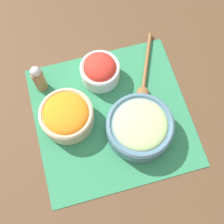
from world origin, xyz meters
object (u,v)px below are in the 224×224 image
at_px(carrot_bowl, 67,115).
at_px(tomato_bowl, 100,70).
at_px(wooden_spoon, 144,81).
at_px(pepper_shaker, 39,78).
at_px(cucumber_bowl, 140,127).

bearing_deg(carrot_bowl, tomato_bowl, 131.95).
distance_m(carrot_bowl, tomato_bowl, 0.18).
relative_size(tomato_bowl, wooden_spoon, 0.50).
distance_m(tomato_bowl, pepper_shaker, 0.19).
bearing_deg(cucumber_bowl, tomato_bowl, -163.11).
xyz_separation_m(carrot_bowl, wooden_spoon, (-0.06, 0.26, -0.03)).
distance_m(carrot_bowl, wooden_spoon, 0.27).
bearing_deg(cucumber_bowl, wooden_spoon, 156.91).
bearing_deg(wooden_spoon, tomato_bowl, -113.37).
bearing_deg(wooden_spoon, pepper_shaker, -102.44).
height_order(cucumber_bowl, carrot_bowl, same).
relative_size(carrot_bowl, tomato_bowl, 1.30).
distance_m(wooden_spoon, pepper_shaker, 0.32).
xyz_separation_m(cucumber_bowl, tomato_bowl, (-0.21, -0.06, -0.00)).
relative_size(cucumber_bowl, pepper_shaker, 1.70).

